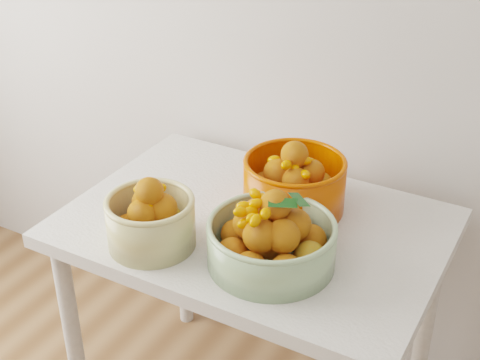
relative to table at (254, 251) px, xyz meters
The scene contains 4 objects.
table is the anchor object (origin of this frame).
bowl_cream 0.33m from the table, 129.02° to the right, with size 0.28×0.28×0.19m.
bowl_green 0.25m from the table, 49.20° to the right, with size 0.32×0.32×0.20m.
bowl_orange 0.22m from the table, 61.45° to the left, with size 0.33×0.33×0.20m.
Camera 1 is at (0.52, 0.27, 1.73)m, focal length 50.00 mm.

